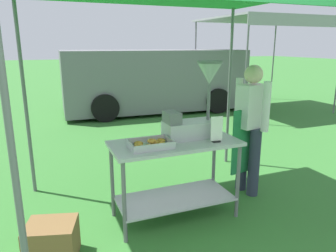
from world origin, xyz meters
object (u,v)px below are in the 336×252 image
Objects in this scene: donut_cart at (175,164)px; menu_sign at (217,131)px; donut_tray at (150,145)px; van_grey at (154,80)px; vendor at (250,124)px; neighbour_tent at (267,21)px; donut_fryer at (195,110)px; supply_crate at (52,241)px.

donut_cart is 4.96× the size of menu_sign.
van_grey is (2.05, 5.67, -0.01)m from donut_tray.
vendor is 0.51× the size of neighbour_tent.
menu_sign is 6.59m from neighbour_tent.
van_grey is at bearing 72.63° from donut_cart.
donut_fryer is 6.45m from neighbour_tent.
vendor is 5.43m from van_grey.
donut_tray is at bearing -168.35° from vendor.
neighbour_tent reaches higher than menu_sign.
donut_fryer is 0.86m from vendor.
donut_cart is 0.41m from donut_tray.
donut_fryer is at bearing 12.57° from supply_crate.
donut_cart is at bearing -135.55° from neighbour_tent.
supply_crate is (-0.98, -0.18, -0.72)m from donut_tray.
donut_fryer is 0.16× the size of van_grey.
vendor is at bearing -129.41° from neighbour_tent.
neighbour_tent reaches higher than vendor.
van_grey is at bearing 82.94° from vendor.
donut_tray is 0.13× the size of neighbour_tent.
vendor is (0.69, 0.38, -0.07)m from menu_sign.
menu_sign is 0.80m from vendor.
donut_tray is 0.08× the size of van_grey.
vendor is at bearing 8.63° from donut_fryer.
donut_fryer is at bearing -134.42° from neighbour_tent.
vendor is at bearing 11.22° from supply_crate.
supply_crate is (-1.67, -0.09, -0.81)m from menu_sign.
donut_tray is at bearing 171.91° from menu_sign.
vendor is (1.08, 0.21, 0.29)m from donut_cart.
donut_tray is 0.85× the size of supply_crate.
donut_fryer is 0.34m from menu_sign.
van_grey reaches higher than donut_cart.
neighbour_tent is (4.30, 4.77, 1.48)m from menu_sign.
vendor reaches higher than supply_crate.
donut_tray is 1.56× the size of menu_sign.
supply_crate is at bearing -168.78° from vendor.
menu_sign reaches higher than donut_cart.
donut_fryer is 0.50× the size of vendor.
vendor reaches higher than menu_sign.
neighbour_tent is at bearing 50.59° from vendor.
van_grey is at bearing 161.17° from neighbour_tent.
neighbour_tent is (2.94, -1.00, 1.58)m from van_grey.
vendor is (1.38, 0.29, 0.02)m from donut_tray.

